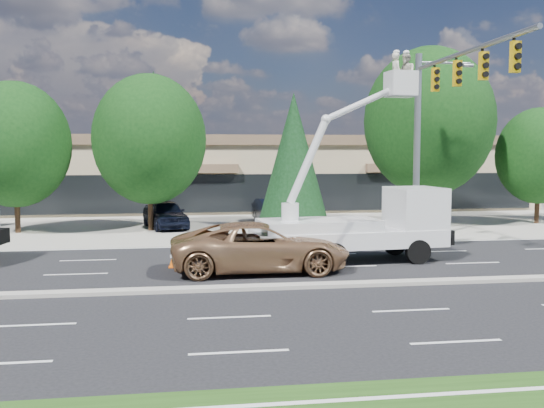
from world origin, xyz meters
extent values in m
plane|color=black|center=(0.00, 0.00, 0.00)|extent=(140.00, 140.00, 0.00)
cube|color=#9C998E|center=(0.00, 20.00, 0.01)|extent=(140.00, 22.00, 0.01)
cube|color=#9C998E|center=(0.00, 0.00, 0.06)|extent=(120.00, 0.55, 0.12)
cube|color=tan|center=(0.00, 30.00, 2.50)|extent=(50.00, 15.00, 5.00)
cube|color=brown|center=(0.00, 30.00, 5.15)|extent=(50.40, 15.40, 0.70)
cube|color=black|center=(0.00, 22.45, 1.50)|extent=(48.00, 0.12, 2.60)
cylinder|color=#332114|center=(-10.00, 15.00, 1.31)|extent=(0.28, 0.28, 2.62)
ellipsoid|color=black|center=(-10.00, 15.00, 4.73)|extent=(5.82, 5.82, 6.69)
cylinder|color=#332114|center=(-3.00, 15.00, 1.39)|extent=(0.28, 0.28, 2.78)
ellipsoid|color=black|center=(-3.00, 15.00, 5.02)|extent=(6.18, 6.18, 7.10)
cylinder|color=#332114|center=(5.00, 15.00, 0.40)|extent=(0.26, 0.26, 0.80)
cone|color=black|center=(5.00, 15.00, 4.11)|extent=(3.89, 3.89, 7.10)
cylinder|color=#332114|center=(13.00, 15.00, 1.69)|extent=(0.28, 0.28, 3.38)
ellipsoid|color=black|center=(13.00, 15.00, 6.10)|extent=(7.50, 7.50, 8.63)
cylinder|color=#332114|center=(20.00, 15.00, 1.13)|extent=(0.28, 0.28, 2.27)
ellipsoid|color=black|center=(20.00, 15.00, 4.09)|extent=(5.04, 5.04, 5.79)
cylinder|color=#332114|center=(-18.00, 42.00, 0.40)|extent=(0.26, 0.26, 0.80)
cone|color=black|center=(-18.00, 42.00, 5.41)|extent=(5.11, 5.11, 9.34)
cylinder|color=#332114|center=(-4.00, 42.00, 0.40)|extent=(0.26, 0.26, 0.80)
cone|color=black|center=(-4.00, 42.00, 6.54)|extent=(6.18, 6.18, 11.29)
cylinder|color=#332114|center=(10.00, 42.00, 0.40)|extent=(0.26, 0.26, 0.80)
cone|color=black|center=(10.00, 42.00, 3.99)|extent=(3.77, 3.77, 6.89)
cylinder|color=#332114|center=(22.00, 42.00, 0.40)|extent=(0.26, 0.26, 0.80)
cone|color=black|center=(22.00, 42.00, 4.81)|extent=(4.54, 4.54, 8.30)
cylinder|color=gray|center=(10.00, 9.20, 4.50)|extent=(0.32, 0.32, 9.00)
cylinder|color=gray|center=(10.00, 4.20, 8.30)|extent=(0.20, 10.00, 0.20)
cylinder|color=gray|center=(11.30, 9.20, 8.60)|extent=(2.60, 0.12, 0.12)
cube|color=gold|center=(10.00, 7.20, 7.55)|extent=(0.32, 0.22, 1.05)
cube|color=gold|center=(10.00, 5.00, 7.55)|extent=(0.32, 0.22, 1.05)
cube|color=gold|center=(10.00, 2.80, 7.55)|extent=(0.32, 0.22, 1.05)
cube|color=gold|center=(10.00, 0.60, 7.55)|extent=(0.32, 0.22, 1.05)
cube|color=silver|center=(5.25, 4.20, 0.96)|extent=(7.84, 3.05, 0.67)
cube|color=silver|center=(8.11, 4.49, 1.96)|extent=(2.13, 2.43, 1.91)
cube|color=black|center=(8.82, 4.56, 2.10)|extent=(0.27, 1.91, 1.15)
cube|color=silver|center=(4.02, 4.08, 1.48)|extent=(4.79, 2.65, 0.48)
cylinder|color=silver|center=(2.87, 3.96, 2.01)|extent=(0.67, 0.67, 0.77)
cube|color=silver|center=(7.38, 4.41, 7.03)|extent=(1.13, 0.96, 1.03)
imported|color=beige|center=(7.17, 4.39, 7.41)|extent=(0.45, 0.64, 1.65)
imported|color=beige|center=(7.59, 4.43, 7.41)|extent=(0.70, 0.86, 1.65)
ellipsoid|color=white|center=(7.17, 4.39, 8.25)|extent=(0.25, 0.25, 0.17)
ellipsoid|color=white|center=(7.59, 4.43, 8.25)|extent=(0.25, 0.25, 0.17)
cube|color=#F95F07|center=(-1.56, 4.07, 0.01)|extent=(0.40, 0.40, 0.03)
cone|color=#F95F07|center=(-1.56, 4.07, 0.35)|extent=(0.36, 0.36, 0.70)
cylinder|color=white|center=(-1.56, 4.07, 0.42)|extent=(0.29, 0.29, 0.10)
cube|color=#F95F07|center=(1.89, 3.76, 0.01)|extent=(0.40, 0.40, 0.03)
cone|color=#F95F07|center=(1.89, 3.76, 0.35)|extent=(0.36, 0.36, 0.70)
cylinder|color=white|center=(1.89, 3.76, 0.42)|extent=(0.29, 0.29, 0.10)
imported|color=#9D714C|center=(1.57, 2.80, 0.90)|extent=(6.47, 2.99, 1.80)
imported|color=black|center=(-2.24, 16.00, 0.81)|extent=(3.09, 5.12, 1.63)
imported|color=black|center=(4.12, 17.23, 0.75)|extent=(2.13, 4.69, 1.49)
camera|label=1|loc=(-1.13, -18.81, 4.37)|focal=40.00mm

